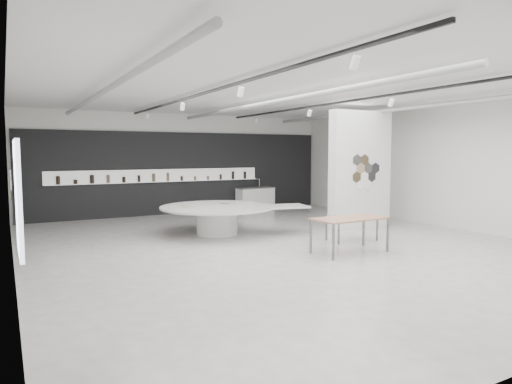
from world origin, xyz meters
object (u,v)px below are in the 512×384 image
sample_table_wood (350,220)px  display_island (220,216)px  partition_column (360,170)px  kitchen_counter (255,199)px  sample_table_stone (352,218)px

sample_table_wood → display_island: bearing=114.8°
partition_column → display_island: (-4.26, 1.07, -1.26)m
partition_column → display_island: 4.57m
kitchen_counter → partition_column: bearing=-87.3°
sample_table_wood → sample_table_stone: size_ratio=1.34×
sample_table_stone → kitchen_counter: 7.07m
sample_table_stone → kitchen_counter: kitchen_counter is taller
partition_column → sample_table_wood: partition_column is taller
display_island → kitchen_counter: bearing=62.3°
display_island → partition_column: bearing=-2.7°
partition_column → sample_table_wood: (-2.58, -2.56, -1.03)m
partition_column → sample_table_stone: partition_column is taller
partition_column → kitchen_counter: partition_column is taller
display_island → sample_table_wood: size_ratio=2.44×
sample_table_wood → sample_table_stone: (1.02, 1.09, -0.16)m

